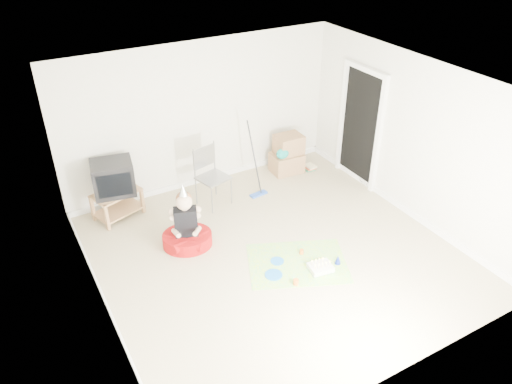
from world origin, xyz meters
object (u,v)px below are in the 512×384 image
tv_stand (117,202)px  crt_tv (113,177)px  cardboard_boxes (287,155)px  folding_chair (213,178)px  birthday_cake (320,268)px  seated_woman (187,232)px

tv_stand → crt_tv: 0.46m
tv_stand → cardboard_boxes: (3.25, -0.07, 0.07)m
folding_chair → birthday_cake: bearing=-76.6°
crt_tv → folding_chair: bearing=-4.7°
cardboard_boxes → crt_tv: bearing=178.8°
tv_stand → seated_woman: bearing=-62.0°
birthday_cake → folding_chair: bearing=103.4°
cardboard_boxes → birthday_cake: (-1.15, -2.70, -0.31)m
tv_stand → birthday_cake: 3.48m
cardboard_boxes → seated_woman: (-2.57, -1.22, -0.11)m
folding_chair → cardboard_boxes: (1.71, 0.36, -0.16)m
cardboard_boxes → seated_woman: 2.84m
crt_tv → birthday_cake: (2.10, -2.77, -0.70)m
seated_woman → birthday_cake: seated_woman is taller
crt_tv → birthday_cake: 3.54m
crt_tv → cardboard_boxes: size_ratio=0.87×
seated_woman → birthday_cake: (1.41, -1.48, -0.19)m
crt_tv → cardboard_boxes: 3.27m
seated_woman → folding_chair: bearing=45.0°
tv_stand → folding_chair: (1.54, -0.43, 0.24)m
tv_stand → cardboard_boxes: 3.25m
cardboard_boxes → seated_woman: bearing=-154.6°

